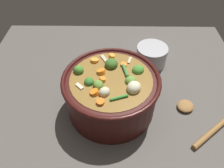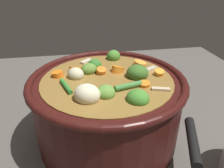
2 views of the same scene
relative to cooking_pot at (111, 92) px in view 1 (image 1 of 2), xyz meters
The scene contains 4 objects.
ground_plane 0.08m from the cooking_pot, 107.28° to the left, with size 1.10×1.10×0.00m, color #514C47.
cooking_pot is the anchor object (origin of this frame).
wooden_spoon 0.32m from the cooking_pot, 98.62° to the right, with size 0.21×0.21×0.02m.
small_saucepan 0.30m from the cooking_pot, 34.40° to the right, with size 0.21×0.17×0.08m.
Camera 1 is at (-0.48, -0.01, 0.62)m, focal length 34.52 mm.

